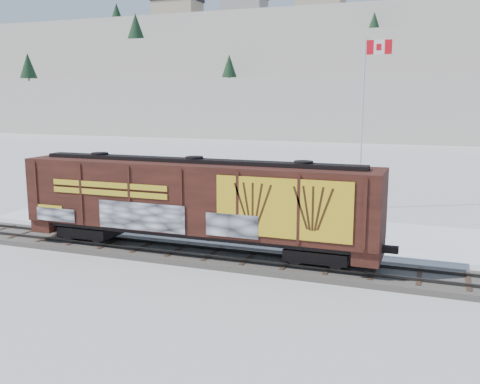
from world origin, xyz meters
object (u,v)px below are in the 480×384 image
at_px(flagpole, 363,146).
at_px(car_dark, 308,218).
at_px(car_silver, 137,211).
at_px(hopper_railcar, 195,199).
at_px(car_white, 266,214).

relative_size(flagpole, car_dark, 2.49).
height_order(flagpole, car_silver, flagpole).
height_order(hopper_railcar, flagpole, flagpole).
xyz_separation_m(flagpole, car_white, (-4.72, -8.29, -3.74)).
xyz_separation_m(car_white, car_dark, (2.63, 0.40, -0.13)).
bearing_deg(car_silver, hopper_railcar, -152.12).
xyz_separation_m(hopper_railcar, car_silver, (-6.84, 5.62, -2.20)).
distance_m(car_silver, car_dark, 11.12).
xyz_separation_m(hopper_railcar, flagpole, (6.18, 15.58, 1.59)).
relative_size(hopper_railcar, car_dark, 3.76).
bearing_deg(flagpole, car_silver, -142.59).
distance_m(car_white, car_dark, 2.66).
relative_size(car_white, car_dark, 1.04).
distance_m(hopper_railcar, car_silver, 9.12).
bearing_deg(car_white, flagpole, -35.36).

